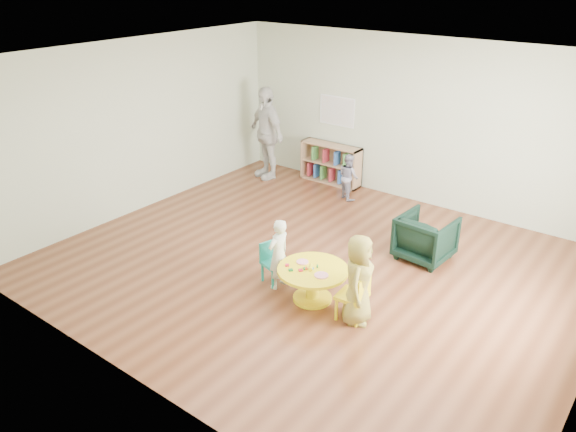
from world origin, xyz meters
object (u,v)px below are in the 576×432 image
at_px(bookshelf, 331,163).
at_px(kid_chair_right, 356,295).
at_px(armchair, 426,237).
at_px(kid_chair_left, 273,261).
at_px(child_left, 278,254).
at_px(child_right, 358,280).
at_px(activity_table, 313,278).
at_px(toddler, 349,177).
at_px(adult_caretaker, 266,133).

bearing_deg(bookshelf, kid_chair_right, -53.06).
xyz_separation_m(bookshelf, armchair, (2.72, -1.73, -0.04)).
height_order(kid_chair_left, child_left, child_left).
distance_m(bookshelf, armchair, 3.23).
height_order(kid_chair_left, child_right, child_right).
bearing_deg(child_right, kid_chair_right, 55.51).
height_order(kid_chair_left, bookshelf, bookshelf).
bearing_deg(activity_table, kid_chair_right, -3.95).
bearing_deg(toddler, activity_table, 142.84).
bearing_deg(kid_chair_left, armchair, 159.55).
xyz_separation_m(activity_table, armchair, (0.65, 1.84, 0.02)).
bearing_deg(toddler, bookshelf, -6.94).
xyz_separation_m(kid_chair_right, bookshelf, (-2.71, 3.61, 0.04)).
xyz_separation_m(kid_chair_left, child_left, (0.15, -0.07, 0.18)).
xyz_separation_m(kid_chair_right, toddler, (-2.02, 3.11, 0.08)).
height_order(child_right, adult_caretaker, adult_caretaker).
xyz_separation_m(bookshelf, child_right, (2.74, -3.62, 0.19)).
bearing_deg(toddler, armchair, 177.36).
xyz_separation_m(armchair, toddler, (-2.03, 1.23, 0.08)).
xyz_separation_m(kid_chair_left, kid_chair_right, (1.31, -0.10, 0.03)).
bearing_deg(bookshelf, armchair, -32.41).
relative_size(kid_chair_right, child_left, 0.64).
relative_size(kid_chair_left, child_right, 0.50).
bearing_deg(child_left, child_right, 92.20).
xyz_separation_m(kid_chair_left, bookshelf, (-1.40, 3.51, 0.07)).
relative_size(bookshelf, toddler, 1.47).
distance_m(kid_chair_right, toddler, 3.71).
bearing_deg(adult_caretaker, kid_chair_left, -29.61).
height_order(bookshelf, toddler, toddler).
distance_m(child_left, adult_caretaker, 4.09).
height_order(child_right, toddler, child_right).
height_order(kid_chair_left, adult_caretaker, adult_caretaker).
height_order(kid_chair_left, toddler, toddler).
relative_size(child_right, adult_caretaker, 0.63).
height_order(kid_chair_right, child_left, child_left).
bearing_deg(toddler, kid_chair_right, 151.61).
bearing_deg(bookshelf, child_left, -66.62).
distance_m(kid_chair_left, adult_caretaker, 3.96).
bearing_deg(kid_chair_right, child_right, -109.65).
xyz_separation_m(activity_table, adult_caretaker, (-3.22, 3.04, 0.58)).
relative_size(activity_table, adult_caretaker, 0.50).
distance_m(activity_table, armchair, 1.95).
bearing_deg(adult_caretaker, kid_chair_right, -18.72).
bearing_deg(adult_caretaker, toddler, 20.76).
bearing_deg(adult_caretaker, armchair, 2.62).
height_order(child_left, toddler, child_left).
xyz_separation_m(armchair, child_left, (-1.18, -1.85, 0.15)).
relative_size(child_left, toddler, 1.16).
height_order(armchair, child_right, child_right).
relative_size(bookshelf, child_right, 1.09).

